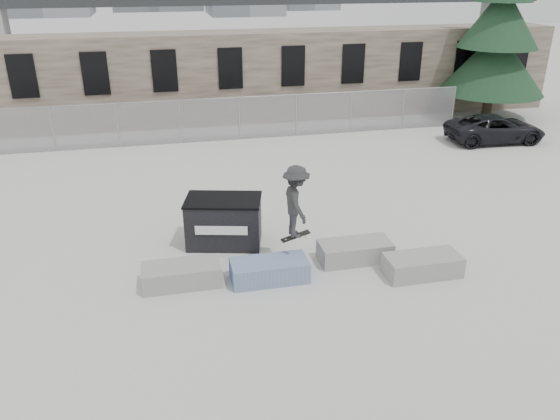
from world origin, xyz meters
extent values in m
plane|color=beige|center=(0.00, 0.00, 0.00)|extent=(120.00, 120.00, 0.00)
cube|color=brown|center=(0.00, 16.25, 2.25)|extent=(36.00, 2.50, 4.50)
cube|color=black|center=(-9.60, 14.98, 2.90)|extent=(1.20, 0.12, 2.00)
cube|color=black|center=(-6.40, 14.98, 2.90)|extent=(1.20, 0.12, 2.00)
cube|color=black|center=(-3.20, 14.98, 2.90)|extent=(1.20, 0.12, 2.00)
cube|color=black|center=(0.00, 14.98, 2.90)|extent=(1.20, 0.12, 2.00)
cube|color=black|center=(3.20, 14.98, 2.90)|extent=(1.20, 0.12, 2.00)
cube|color=black|center=(6.40, 14.98, 2.90)|extent=(1.20, 0.12, 2.00)
cube|color=black|center=(9.60, 14.98, 2.90)|extent=(1.20, 0.12, 2.00)
cube|color=black|center=(12.80, 14.98, 2.90)|extent=(1.20, 0.12, 2.00)
cube|color=black|center=(16.00, 14.98, 2.90)|extent=(1.20, 0.12, 2.00)
cylinder|color=gray|center=(-8.25, 12.50, 1.00)|extent=(0.06, 0.06, 2.00)
cylinder|color=gray|center=(-5.50, 12.50, 1.00)|extent=(0.06, 0.06, 2.00)
cylinder|color=gray|center=(-2.75, 12.50, 1.00)|extent=(0.06, 0.06, 2.00)
cylinder|color=gray|center=(0.00, 12.50, 1.00)|extent=(0.06, 0.06, 2.00)
cylinder|color=gray|center=(2.75, 12.50, 1.00)|extent=(0.06, 0.06, 2.00)
cylinder|color=gray|center=(5.50, 12.50, 1.00)|extent=(0.06, 0.06, 2.00)
cylinder|color=gray|center=(8.25, 12.50, 1.00)|extent=(0.06, 0.06, 2.00)
cylinder|color=gray|center=(11.00, 12.50, 1.00)|extent=(0.06, 0.06, 2.00)
cube|color=#99999E|center=(0.00, 12.50, 1.00)|extent=(22.00, 0.02, 2.00)
cylinder|color=gray|center=(0.00, 12.50, 2.00)|extent=(22.00, 0.04, 0.04)
cube|color=#969693|center=(-3.44, 0.04, 0.28)|extent=(2.00, 0.90, 0.56)
cube|color=#2D471E|center=(-3.44, 0.04, 0.50)|extent=(1.76, 0.66, 0.10)
cube|color=#375EA5|center=(-1.19, -0.24, 0.28)|extent=(2.00, 0.90, 0.56)
cube|color=#2D471E|center=(-1.19, -0.24, 0.50)|extent=(1.76, 0.66, 0.10)
cube|color=#969693|center=(1.34, 0.26, 0.28)|extent=(2.00, 0.90, 0.56)
cube|color=#2D471E|center=(1.34, 0.26, 0.50)|extent=(1.76, 0.66, 0.10)
cube|color=#969693|center=(2.83, -0.87, 0.28)|extent=(2.00, 0.90, 0.56)
cube|color=#2D471E|center=(2.83, -0.87, 0.50)|extent=(1.76, 0.66, 0.10)
cube|color=black|center=(-2.07, 2.07, 0.69)|extent=(2.36, 1.74, 1.37)
cube|color=black|center=(-2.07, 2.07, 1.40)|extent=(2.42, 1.81, 0.06)
cube|color=white|center=(-2.22, 1.43, 0.74)|extent=(1.44, 0.38, 0.26)
cylinder|color=#38281E|center=(13.59, 13.50, 1.29)|extent=(0.50, 0.50, 2.58)
cone|color=black|center=(13.59, 13.50, 3.00)|extent=(5.34, 5.34, 3.20)
cone|color=black|center=(13.59, 13.50, 5.20)|extent=(4.02, 4.02, 3.00)
cube|color=gray|center=(40.00, 55.00, 2.00)|extent=(2.00, 3.00, 4.00)
imported|color=black|center=(11.55, 9.53, 0.63)|extent=(4.64, 2.34, 1.26)
imported|color=#2A2A2D|center=(-0.38, 0.23, 1.96)|extent=(0.76, 1.28, 1.94)
cube|color=black|center=(-0.38, 0.23, 0.95)|extent=(0.81, 0.31, 0.18)
cylinder|color=beige|center=(-0.66, 0.16, 0.90)|extent=(0.06, 0.03, 0.06)
cylinder|color=beige|center=(-0.66, 0.30, 0.90)|extent=(0.06, 0.03, 0.06)
cylinder|color=beige|center=(-0.10, 0.16, 0.90)|extent=(0.06, 0.03, 0.06)
cylinder|color=beige|center=(-0.10, 0.30, 0.90)|extent=(0.06, 0.03, 0.06)
camera|label=1|loc=(-3.62, -12.32, 7.53)|focal=35.00mm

